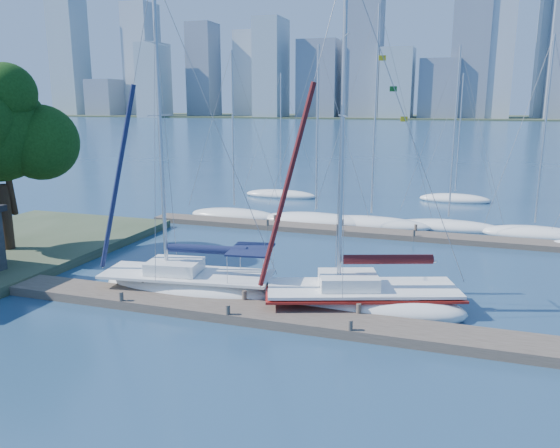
% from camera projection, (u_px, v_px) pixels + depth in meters
% --- Properties ---
extents(ground, '(700.00, 700.00, 0.00)m').
position_uv_depth(ground, '(237.00, 316.00, 22.96)').
color(ground, navy).
rests_on(ground, ground).
extents(near_dock, '(26.00, 2.00, 0.40)m').
position_uv_depth(near_dock, '(236.00, 311.00, 22.92)').
color(near_dock, '#433B31').
rests_on(near_dock, ground).
extents(far_dock, '(30.00, 1.80, 0.36)m').
position_uv_depth(far_dock, '(354.00, 231.00, 37.14)').
color(far_dock, '#433B31').
rests_on(far_dock, ground).
extents(far_shore, '(800.00, 100.00, 1.50)m').
position_uv_depth(far_shore, '(447.00, 118.00, 319.63)').
color(far_shore, '#38472D').
rests_on(far_shore, ground).
extents(sailboat_navy, '(8.83, 3.88, 14.74)m').
position_uv_depth(sailboat_navy, '(187.00, 270.00, 25.37)').
color(sailboat_navy, white).
rests_on(sailboat_navy, ground).
extents(sailboat_maroon, '(9.22, 5.56, 14.77)m').
position_uv_depth(sailboat_maroon, '(362.00, 284.00, 23.40)').
color(sailboat_maroon, white).
rests_on(sailboat_maroon, ground).
extents(bg_boat_0, '(7.50, 3.78, 12.84)m').
position_uv_depth(bg_boat_0, '(234.00, 215.00, 42.17)').
color(bg_boat_0, white).
rests_on(bg_boat_0, ground).
extents(bg_boat_1, '(8.71, 4.59, 13.09)m').
position_uv_depth(bg_boat_1, '(316.00, 220.00, 40.12)').
color(bg_boat_1, white).
rests_on(bg_boat_1, ground).
extents(bg_boat_2, '(8.42, 2.67, 15.54)m').
position_uv_depth(bg_boat_2, '(371.00, 223.00, 39.18)').
color(bg_boat_2, white).
rests_on(bg_boat_2, ground).
extents(bg_boat_3, '(7.74, 4.47, 12.79)m').
position_uv_depth(bg_boat_3, '(448.00, 226.00, 38.49)').
color(bg_boat_3, white).
rests_on(bg_boat_3, ground).
extents(bg_boat_4, '(7.05, 4.16, 13.25)m').
position_uv_depth(bg_boat_4, '(534.00, 233.00, 36.31)').
color(bg_boat_4, white).
rests_on(bg_boat_4, ground).
extents(bg_boat_6, '(7.16, 4.62, 11.69)m').
position_uv_depth(bg_boat_6, '(281.00, 194.00, 51.76)').
color(bg_boat_6, white).
rests_on(bg_boat_6, ground).
extents(bg_boat_7, '(6.40, 2.75, 11.57)m').
position_uv_depth(bg_boat_7, '(455.00, 199.00, 49.36)').
color(bg_boat_7, white).
rests_on(bg_boat_7, ground).
extents(skyline, '(503.73, 51.31, 117.31)m').
position_uv_depth(skyline, '(491.00, 47.00, 278.72)').
color(skyline, '#8298A7').
rests_on(skyline, ground).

